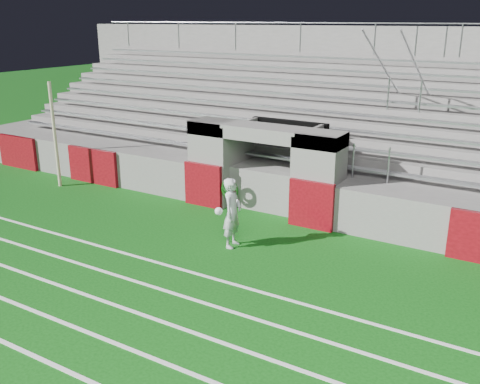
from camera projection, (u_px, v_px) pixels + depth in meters
The scene contains 6 objects.
ground at pixel (196, 252), 13.36m from camera, with size 90.00×90.00×0.00m, color #0C4A0E.
field_post at pixel (55, 135), 18.05m from camera, with size 0.11×0.11×3.58m, color beige.
field_markings at pixel (30, 354), 9.28m from camera, with size 28.00×8.09×0.01m.
stadium_structure at pixel (322, 136), 19.41m from camera, with size 26.00×8.48×5.42m.
goalkeeper_with_ball at pixel (232, 213), 13.42m from camera, with size 0.61×0.71×1.81m.
hose_coil at pixel (229, 189), 15.94m from camera, with size 0.59×0.15×0.65m.
Camera 1 is at (7.21, -9.95, 5.56)m, focal length 40.00 mm.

